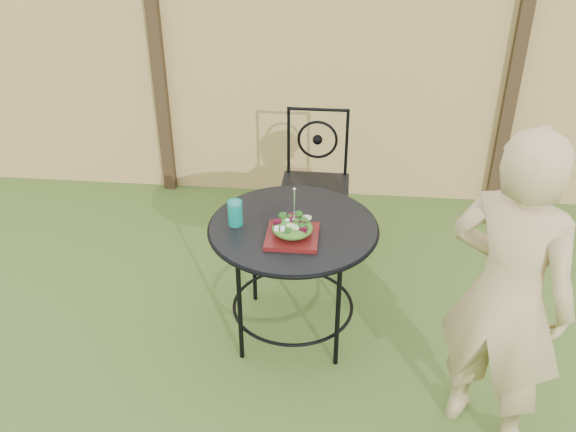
% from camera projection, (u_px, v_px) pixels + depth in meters
% --- Properties ---
extents(ground, '(60.00, 60.00, 0.00)m').
position_uv_depth(ground, '(309.00, 390.00, 3.39)').
color(ground, '#2F4C18').
rests_on(ground, ground).
extents(fence, '(8.00, 0.12, 1.90)m').
position_uv_depth(fence, '(332.00, 80.00, 4.77)').
color(fence, '#DEB96D').
rests_on(fence, ground).
extents(patio_table, '(0.92, 0.92, 0.72)m').
position_uv_depth(patio_table, '(293.00, 247.00, 3.50)').
color(patio_table, black).
rests_on(patio_table, ground).
extents(patio_chair, '(0.46, 0.46, 0.95)m').
position_uv_depth(patio_chair, '(315.00, 178.00, 4.38)').
color(patio_chair, black).
rests_on(patio_chair, ground).
extents(diner, '(0.70, 0.65, 1.60)m').
position_uv_depth(diner, '(507.00, 298.00, 2.77)').
color(diner, tan).
rests_on(diner, ground).
extents(salad_plate, '(0.27, 0.27, 0.02)m').
position_uv_depth(salad_plate, '(292.00, 236.00, 3.32)').
color(salad_plate, '#431009').
rests_on(salad_plate, patio_table).
extents(salad, '(0.21, 0.21, 0.08)m').
position_uv_depth(salad, '(292.00, 228.00, 3.29)').
color(salad, '#235614').
rests_on(salad, salad_plate).
extents(fork, '(0.01, 0.01, 0.18)m').
position_uv_depth(fork, '(294.00, 206.00, 3.22)').
color(fork, silver).
rests_on(fork, salad).
extents(drinking_glass, '(0.08, 0.08, 0.14)m').
position_uv_depth(drinking_glass, '(235.00, 213.00, 3.41)').
color(drinking_glass, '#0B8873').
rests_on(drinking_glass, patio_table).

